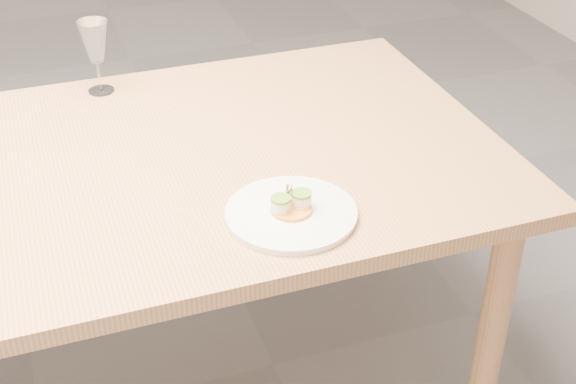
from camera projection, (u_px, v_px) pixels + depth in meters
name	position (u px, v px, depth m)	size (l,w,h in m)	color
dinner_plate	(291.00, 213.00, 1.66)	(0.27, 0.27, 0.07)	white
wine_glass_2	(95.00, 43.00, 2.09)	(0.08, 0.08, 0.20)	white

